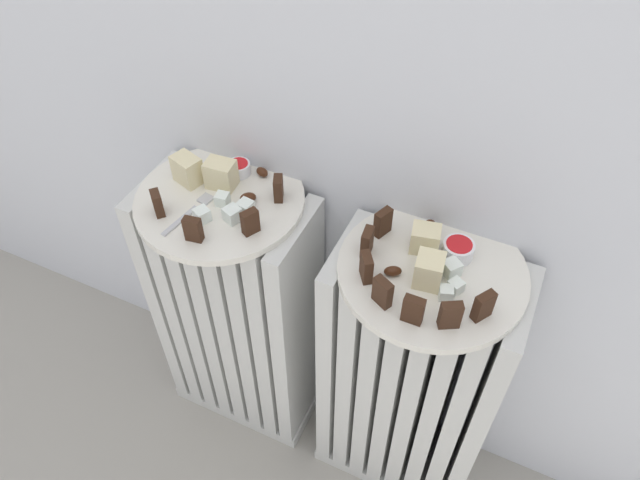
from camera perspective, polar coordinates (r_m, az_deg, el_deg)
radiator_left at (r=1.20m, az=-7.74°, el=-7.24°), size 0.30×0.16×0.61m
radiator_right at (r=1.12m, az=8.47°, el=-13.42°), size 0.30×0.16×0.61m
plate_left at (r=0.97m, az=-9.56°, el=3.78°), size 0.27×0.27×0.01m
plate_right at (r=0.87m, az=10.69°, el=-2.96°), size 0.27×0.27×0.01m
dark_cake_slice_left_0 at (r=0.94m, az=-15.29°, el=3.41°), size 0.03×0.03×0.04m
dark_cake_slice_left_1 at (r=0.89m, az=-12.06°, el=1.01°), size 0.03×0.02×0.04m
dark_cake_slice_left_2 at (r=0.89m, az=-6.70°, el=1.73°), size 0.02×0.03×0.04m
dark_cake_slice_left_3 at (r=0.94m, az=-4.01°, el=4.95°), size 0.02×0.03×0.04m
marble_cake_slice_left_0 at (r=0.99m, az=-12.59°, el=6.59°), size 0.05×0.04×0.05m
marble_cake_slice_left_1 at (r=0.97m, az=-9.48°, el=6.23°), size 0.05×0.04×0.05m
turkish_delight_left_0 at (r=0.92m, az=-11.23°, el=2.36°), size 0.03×0.03×0.02m
turkish_delight_left_1 at (r=0.92m, az=-8.39°, el=2.44°), size 0.03×0.03×0.02m
turkish_delight_left_2 at (r=0.93m, az=-7.14°, el=3.09°), size 0.03×0.03×0.02m
turkish_delight_left_3 at (r=0.95m, az=-9.33°, el=3.88°), size 0.02×0.02×0.02m
medjool_date_left_0 at (r=0.99m, az=-5.56°, el=6.49°), size 0.03×0.02×0.01m
medjool_date_left_1 at (r=0.95m, az=-6.91°, el=4.03°), size 0.03×0.03×0.02m
jam_bowl_left at (r=1.00m, az=-7.77°, el=6.87°), size 0.04×0.04×0.02m
dark_cake_slice_right_0 at (r=0.88m, az=6.04°, el=1.70°), size 0.02×0.03×0.04m
dark_cake_slice_right_1 at (r=0.85m, az=4.53°, el=-0.20°), size 0.02×0.03×0.04m
dark_cake_slice_right_2 at (r=0.82m, az=4.46°, el=-2.61°), size 0.03×0.03×0.04m
dark_cake_slice_right_3 at (r=0.80m, az=6.01°, el=-4.98°), size 0.03×0.02×0.04m
dark_cake_slice_right_4 at (r=0.78m, az=8.91°, el=-6.64°), size 0.03×0.01×0.04m
dark_cake_slice_right_5 at (r=0.79m, az=12.37°, el=-7.05°), size 0.03×0.02×0.04m
dark_cake_slice_right_6 at (r=0.81m, az=15.37°, el=-6.11°), size 0.03×0.03×0.04m
marble_cake_slice_right_0 at (r=0.83m, az=10.39°, el=-2.87°), size 0.04×0.04×0.05m
marble_cake_slice_right_1 at (r=0.87m, az=10.03°, el=0.10°), size 0.05×0.04×0.04m
turkish_delight_right_0 at (r=0.86m, az=10.97°, el=-1.95°), size 0.03×0.03×0.02m
turkish_delight_right_1 at (r=0.83m, az=11.96°, el=-4.97°), size 0.02×0.02×0.02m
turkish_delight_right_2 at (r=0.84m, az=12.86°, el=-4.34°), size 0.02×0.02×0.02m
turkish_delight_right_3 at (r=0.85m, az=12.46°, el=-2.64°), size 0.03×0.03×0.02m
medjool_date_right_0 at (r=0.91m, az=10.48°, el=1.37°), size 0.02×0.02×0.02m
medjool_date_right_1 at (r=0.84m, az=6.98°, el=-2.98°), size 0.03×0.03×0.01m
jam_bowl_right at (r=0.88m, az=13.08°, el=-0.86°), size 0.05×0.05×0.03m
fork at (r=0.95m, az=-12.23°, el=2.71°), size 0.03×0.11×0.00m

